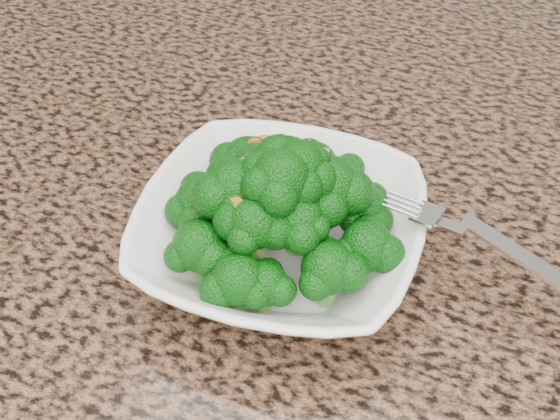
% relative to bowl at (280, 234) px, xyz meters
% --- Properties ---
extents(granite_counter, '(1.64, 1.04, 0.03)m').
position_rel_bowl_xyz_m(granite_counter, '(0.03, 0.04, -0.04)').
color(granite_counter, brown).
rests_on(granite_counter, cabinet).
extents(bowl, '(0.24, 0.24, 0.05)m').
position_rel_bowl_xyz_m(bowl, '(0.00, 0.00, 0.00)').
color(bowl, white).
rests_on(bowl, granite_counter).
extents(broccoli_pile, '(0.18, 0.18, 0.07)m').
position_rel_bowl_xyz_m(broccoli_pile, '(0.00, 0.00, 0.06)').
color(broccoli_pile, '#094E09').
rests_on(broccoli_pile, bowl).
extents(garlic_topping, '(0.11, 0.11, 0.01)m').
position_rel_bowl_xyz_m(garlic_topping, '(0.00, 0.00, 0.10)').
color(garlic_topping, '#B87B2C').
rests_on(garlic_topping, broccoli_pile).
extents(fork, '(0.18, 0.06, 0.01)m').
position_rel_bowl_xyz_m(fork, '(0.12, 0.03, 0.03)').
color(fork, silver).
rests_on(fork, bowl).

